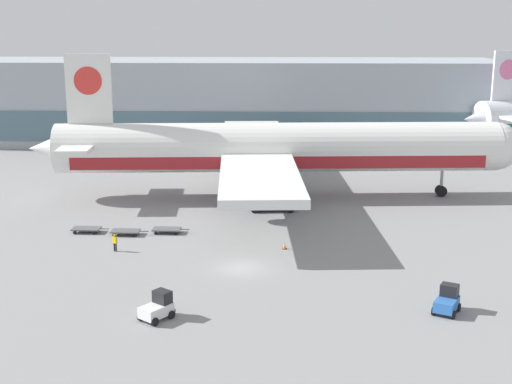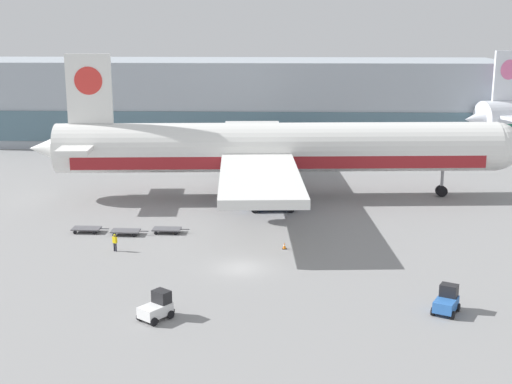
% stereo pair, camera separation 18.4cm
% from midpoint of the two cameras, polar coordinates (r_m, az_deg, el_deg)
% --- Properties ---
extents(ground_plane, '(400.00, 400.00, 0.00)m').
position_cam_midpoint_polar(ground_plane, '(61.70, -1.27, -6.10)').
color(ground_plane, gray).
extents(terminal_building, '(90.00, 18.20, 14.00)m').
position_cam_midpoint_polar(terminal_building, '(123.80, -1.90, 7.28)').
color(terminal_building, '#9EA8B2').
rests_on(terminal_building, ground_plane).
extents(airplane_main, '(58.10, 48.39, 17.00)m').
position_cam_midpoint_polar(airplane_main, '(84.25, 1.16, 3.43)').
color(airplane_main, white).
rests_on(airplane_main, ground_plane).
extents(scissor_lift_loader, '(5.37, 3.64, 5.11)m').
position_cam_midpoint_polar(scissor_lift_loader, '(79.65, 1.23, -0.03)').
color(scissor_lift_loader, '#284C99').
rests_on(scissor_lift_loader, ground_plane).
extents(baggage_tug_foreground, '(2.47, 2.81, 2.00)m').
position_cam_midpoint_polar(baggage_tug_foreground, '(54.35, 14.96, -8.42)').
color(baggage_tug_foreground, '#2D66B7').
rests_on(baggage_tug_foreground, ground_plane).
extents(baggage_tug_mid, '(2.64, 2.80, 2.00)m').
position_cam_midpoint_polar(baggage_tug_mid, '(51.93, -7.96, -9.13)').
color(baggage_tug_mid, silver).
rests_on(baggage_tug_mid, ground_plane).
extents(baggage_dolly_lead, '(3.72, 1.58, 0.48)m').
position_cam_midpoint_polar(baggage_dolly_lead, '(73.48, -13.47, -2.88)').
color(baggage_dolly_lead, '#56565B').
rests_on(baggage_dolly_lead, ground_plane).
extents(baggage_dolly_second, '(3.72, 1.58, 0.48)m').
position_cam_midpoint_polar(baggage_dolly_second, '(71.85, -10.45, -3.11)').
color(baggage_dolly_second, '#56565B').
rests_on(baggage_dolly_second, ground_plane).
extents(baggage_dolly_third, '(3.72, 1.58, 0.48)m').
position_cam_midpoint_polar(baggage_dolly_third, '(71.85, -7.21, -2.98)').
color(baggage_dolly_third, '#56565B').
rests_on(baggage_dolly_third, ground_plane).
extents(ground_crew_near, '(0.52, 0.36, 1.66)m').
position_cam_midpoint_polar(ground_crew_near, '(66.94, -11.30, -3.89)').
color(ground_crew_near, black).
rests_on(ground_crew_near, ground_plane).
extents(traffic_cone_near, '(0.40, 0.40, 0.61)m').
position_cam_midpoint_polar(traffic_cone_near, '(66.58, 2.22, -4.32)').
color(traffic_cone_near, black).
rests_on(traffic_cone_near, ground_plane).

